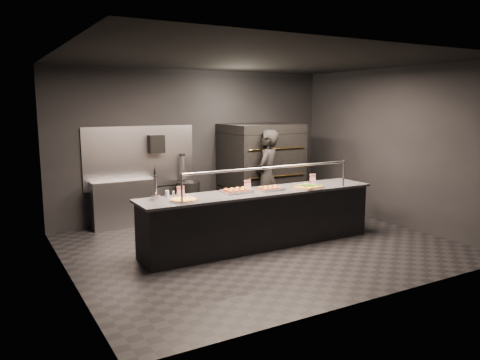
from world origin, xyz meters
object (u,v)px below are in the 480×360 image
(worker, at_px, (267,177))
(slider_tray_b, at_px, (270,189))
(service_counter, at_px, (260,218))
(pizza_oven, at_px, (261,169))
(towel_dispenser, at_px, (156,144))
(trash_bin, at_px, (188,201))
(fire_extinguisher, at_px, (183,167))
(prep_shelf, at_px, (124,204))
(round_pizza, at_px, (184,200))
(square_pizza, at_px, (308,187))
(slider_tray_a, at_px, (237,191))
(beer_tap, at_px, (155,190))

(worker, bearing_deg, slider_tray_b, 19.94)
(service_counter, xyz_separation_m, pizza_oven, (1.20, 1.90, 0.50))
(towel_dispenser, xyz_separation_m, worker, (1.79, -1.21, -0.63))
(trash_bin, bearing_deg, towel_dispenser, 162.72)
(service_counter, height_order, fire_extinguisher, service_counter)
(fire_extinguisher, bearing_deg, pizza_oven, -17.89)
(service_counter, xyz_separation_m, prep_shelf, (-1.60, 2.32, -0.01))
(towel_dispenser, height_order, round_pizza, towel_dispenser)
(trash_bin, bearing_deg, square_pizza, -63.61)
(service_counter, relative_size, slider_tray_b, 9.43)
(slider_tray_b, bearing_deg, trash_bin, 102.76)
(pizza_oven, height_order, trash_bin, pizza_oven)
(round_pizza, height_order, worker, worker)
(pizza_oven, relative_size, trash_bin, 2.45)
(square_pizza, bearing_deg, slider_tray_a, 169.71)
(slider_tray_a, bearing_deg, trash_bin, 87.99)
(pizza_oven, xyz_separation_m, round_pizza, (-2.60, -2.01, -0.03))
(towel_dispenser, height_order, worker, worker)
(service_counter, xyz_separation_m, trash_bin, (-0.32, 2.21, -0.07))
(prep_shelf, distance_m, trash_bin, 1.29)
(beer_tap, distance_m, worker, 2.80)
(service_counter, relative_size, slider_tray_a, 8.43)
(service_counter, relative_size, fire_extinguisher, 8.12)
(slider_tray_b, bearing_deg, pizza_oven, 61.99)
(pizza_oven, height_order, round_pizza, pizza_oven)
(round_pizza, distance_m, slider_tray_b, 1.58)
(round_pizza, bearing_deg, beer_tap, 138.03)
(towel_dispenser, bearing_deg, beer_tap, -110.33)
(service_counter, height_order, round_pizza, service_counter)
(beer_tap, relative_size, round_pizza, 1.13)
(square_pizza, bearing_deg, pizza_oven, 80.31)
(prep_shelf, bearing_deg, round_pizza, -85.18)
(fire_extinguisher, height_order, beer_tap, beer_tap)
(fire_extinguisher, bearing_deg, slider_tray_a, -91.12)
(beer_tap, bearing_deg, round_pizza, -41.97)
(square_pizza, bearing_deg, fire_extinguisher, 115.20)
(worker, bearing_deg, beer_tap, -18.45)
(towel_dispenser, distance_m, slider_tray_b, 2.70)
(beer_tap, xyz_separation_m, square_pizza, (2.57, -0.33, -0.13))
(towel_dispenser, distance_m, fire_extinguisher, 0.74)
(fire_extinguisher, height_order, trash_bin, fire_extinguisher)
(round_pizza, relative_size, slider_tray_a, 0.92)
(towel_dispenser, bearing_deg, trash_bin, -17.28)
(fire_extinguisher, xyz_separation_m, round_pizza, (-1.05, -2.51, -0.12))
(towel_dispenser, height_order, fire_extinguisher, towel_dispenser)
(beer_tap, bearing_deg, service_counter, -6.00)
(service_counter, relative_size, beer_tap, 8.11)
(towel_dispenser, bearing_deg, prep_shelf, -174.29)
(prep_shelf, height_order, worker, worker)
(round_pizza, height_order, slider_tray_a, slider_tray_a)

